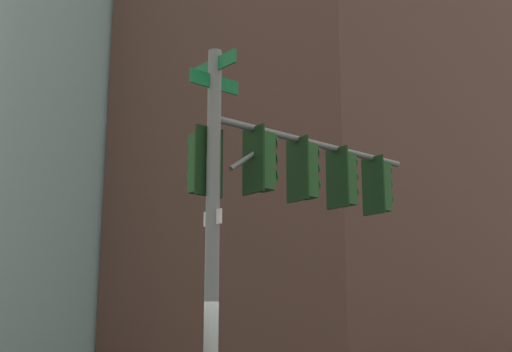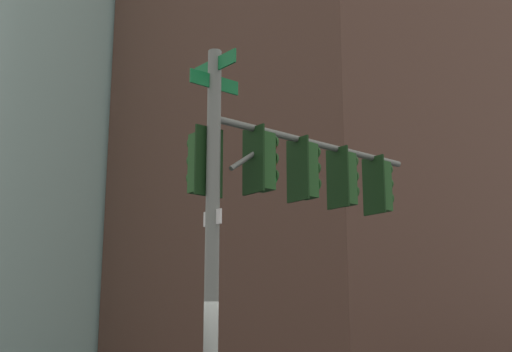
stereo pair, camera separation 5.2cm
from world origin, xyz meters
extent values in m
cylinder|color=slate|center=(0.44, 0.15, 3.32)|extent=(0.23, 0.23, 6.64)
cylinder|color=slate|center=(0.52, -2.22, 5.46)|extent=(0.28, 4.75, 0.12)
cylinder|color=slate|center=(0.47, -0.70, 5.01)|extent=(0.12, 1.04, 0.75)
cube|color=#0F6B33|center=(0.44, 0.15, 6.39)|extent=(1.12, 0.07, 0.24)
cube|color=#0F6B33|center=(0.44, 0.15, 6.09)|extent=(0.06, 0.98, 0.24)
cube|color=white|center=(0.44, 0.15, 3.81)|extent=(0.45, 0.05, 0.24)
cube|color=#1E4C1E|center=(0.47, -0.88, 4.90)|extent=(0.35, 0.35, 1.00)
cube|color=black|center=(0.47, -0.69, 4.90)|extent=(0.55, 0.06, 1.16)
sphere|color=#470A07|center=(0.48, -1.08, 5.20)|extent=(0.20, 0.20, 0.20)
cylinder|color=#1E4C1E|center=(0.48, -1.15, 5.29)|extent=(0.23, 0.05, 0.23)
sphere|color=#4C330A|center=(0.48, -1.08, 4.90)|extent=(0.20, 0.20, 0.20)
cylinder|color=#1E4C1E|center=(0.48, -1.15, 4.99)|extent=(0.23, 0.05, 0.23)
sphere|color=green|center=(0.48, -1.08, 4.60)|extent=(0.20, 0.20, 0.20)
cylinder|color=#1E4C1E|center=(0.48, -1.15, 4.69)|extent=(0.23, 0.05, 0.23)
cube|color=#1E4C1E|center=(0.51, -1.91, 4.90)|extent=(0.35, 0.35, 1.00)
cube|color=black|center=(0.50, -1.72, 4.90)|extent=(0.55, 0.06, 1.16)
sphere|color=#470A07|center=(0.52, -2.12, 5.20)|extent=(0.20, 0.20, 0.20)
cylinder|color=#1E4C1E|center=(0.52, -2.18, 5.29)|extent=(0.23, 0.05, 0.23)
sphere|color=#4C330A|center=(0.52, -2.12, 4.90)|extent=(0.20, 0.20, 0.20)
cylinder|color=#1E4C1E|center=(0.52, -2.18, 4.99)|extent=(0.23, 0.05, 0.23)
sphere|color=green|center=(0.52, -2.12, 4.60)|extent=(0.20, 0.20, 0.20)
cylinder|color=#1E4C1E|center=(0.52, -2.18, 4.69)|extent=(0.23, 0.05, 0.23)
cube|color=#1E4C1E|center=(0.54, -2.94, 4.90)|extent=(0.35, 0.35, 1.00)
cube|color=black|center=(0.54, -2.75, 4.90)|extent=(0.55, 0.06, 1.16)
sphere|color=red|center=(0.55, -3.15, 5.20)|extent=(0.20, 0.20, 0.20)
cylinder|color=#1E4C1E|center=(0.55, -3.21, 5.29)|extent=(0.23, 0.05, 0.23)
sphere|color=#4C330A|center=(0.55, -3.15, 4.90)|extent=(0.20, 0.20, 0.20)
cylinder|color=#1E4C1E|center=(0.55, -3.21, 4.99)|extent=(0.23, 0.05, 0.23)
sphere|color=#0A3819|center=(0.55, -3.15, 4.60)|extent=(0.20, 0.20, 0.20)
cylinder|color=#1E4C1E|center=(0.55, -3.21, 4.69)|extent=(0.23, 0.05, 0.23)
cube|color=#1E4C1E|center=(0.58, -3.97, 4.90)|extent=(0.35, 0.35, 1.00)
cube|color=black|center=(0.57, -3.78, 4.90)|extent=(0.55, 0.06, 1.16)
sphere|color=red|center=(0.59, -4.18, 5.20)|extent=(0.20, 0.20, 0.20)
cylinder|color=#1E4C1E|center=(0.59, -4.24, 5.29)|extent=(0.23, 0.05, 0.23)
sphere|color=#4C330A|center=(0.59, -4.18, 4.90)|extent=(0.20, 0.20, 0.20)
cylinder|color=#1E4C1E|center=(0.59, -4.24, 4.99)|extent=(0.23, 0.05, 0.23)
sphere|color=#0A3819|center=(0.59, -4.18, 4.60)|extent=(0.20, 0.20, 0.20)
cylinder|color=#1E4C1E|center=(0.59, -4.24, 4.69)|extent=(0.23, 0.05, 0.23)
cube|color=#1E4C1E|center=(0.75, 0.16, 4.76)|extent=(0.35, 0.35, 1.00)
cube|color=black|center=(0.56, 0.16, 4.76)|extent=(0.06, 0.55, 1.16)
sphere|color=#470A07|center=(0.96, 0.17, 5.06)|extent=(0.20, 0.20, 0.20)
cylinder|color=#1E4C1E|center=(1.02, 0.17, 5.15)|extent=(0.05, 0.23, 0.23)
sphere|color=#4C330A|center=(0.96, 0.17, 4.76)|extent=(0.20, 0.20, 0.20)
cylinder|color=#1E4C1E|center=(1.02, 0.17, 4.85)|extent=(0.05, 0.23, 0.23)
sphere|color=green|center=(0.96, 0.17, 4.46)|extent=(0.20, 0.20, 0.20)
cylinder|color=#1E4C1E|center=(1.02, 0.17, 4.55)|extent=(0.05, 0.23, 0.23)
camera|label=1|loc=(-8.50, 6.36, 1.93)|focal=48.85mm
camera|label=2|loc=(-8.53, 6.32, 1.93)|focal=48.85mm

